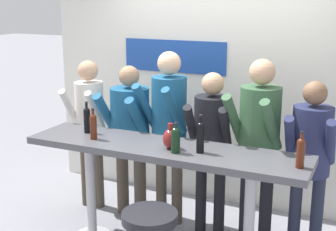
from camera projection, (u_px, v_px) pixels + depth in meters
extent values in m
cube|color=silver|center=(217.00, 97.00, 5.22)|extent=(4.10, 0.10, 2.41)
cube|color=#1E479E|center=(174.00, 56.00, 5.26)|extent=(1.23, 0.02, 0.36)
cube|color=#4C4C51|center=(164.00, 149.00, 4.03)|extent=(2.50, 0.59, 0.06)
cylinder|color=#B2B2B7|center=(91.00, 188.00, 4.46)|extent=(0.09, 0.09, 0.98)
cylinder|color=#B2B2B7|center=(249.00, 219.00, 3.84)|extent=(0.09, 0.09, 0.98)
cylinder|color=black|center=(150.00, 217.00, 3.39)|extent=(0.41, 0.41, 0.07)
cylinder|color=#473D33|center=(85.00, 172.00, 5.22)|extent=(0.10, 0.10, 0.79)
cylinder|color=#473D33|center=(99.00, 173.00, 5.17)|extent=(0.10, 0.10, 0.79)
cylinder|color=beige|center=(90.00, 111.00, 5.02)|extent=(0.34, 0.34, 0.62)
sphere|color=tan|center=(88.00, 71.00, 4.91)|extent=(0.21, 0.21, 0.21)
cylinder|color=beige|center=(70.00, 109.00, 4.91)|extent=(0.12, 0.37, 0.48)
cylinder|color=beige|center=(95.00, 111.00, 4.83)|extent=(0.12, 0.37, 0.48)
cylinder|color=#473D33|center=(123.00, 179.00, 5.03)|extent=(0.13, 0.13, 0.78)
cylinder|color=#473D33|center=(140.00, 182.00, 4.93)|extent=(0.13, 0.13, 0.78)
cylinder|color=#19517A|center=(130.00, 117.00, 4.81)|extent=(0.42, 0.42, 0.62)
sphere|color=#9E7556|center=(129.00, 76.00, 4.71)|extent=(0.21, 0.21, 0.21)
cylinder|color=#19517A|center=(106.00, 114.00, 4.76)|extent=(0.12, 0.38, 0.48)
cylinder|color=#19517A|center=(138.00, 119.00, 4.59)|extent=(0.12, 0.38, 0.48)
cylinder|color=#473D33|center=(161.00, 181.00, 4.88)|extent=(0.11, 0.11, 0.85)
cylinder|color=#473D33|center=(177.00, 184.00, 4.78)|extent=(0.11, 0.11, 0.85)
cylinder|color=#19517A|center=(169.00, 111.00, 4.64)|extent=(0.39, 0.39, 0.68)
sphere|color=#D6AD89|center=(169.00, 63.00, 4.52)|extent=(0.23, 0.23, 0.23)
cylinder|color=#19517A|center=(146.00, 107.00, 4.58)|extent=(0.14, 0.41, 0.52)
cylinder|color=#19517A|center=(175.00, 111.00, 4.41)|extent=(0.14, 0.41, 0.52)
cylinder|color=black|center=(201.00, 195.00, 4.63)|extent=(0.11, 0.11, 0.77)
cylinder|color=black|center=(219.00, 197.00, 4.58)|extent=(0.11, 0.11, 0.77)
cylinder|color=black|center=(212.00, 128.00, 4.43)|extent=(0.37, 0.37, 0.61)
sphere|color=tan|center=(213.00, 84.00, 4.33)|extent=(0.21, 0.21, 0.21)
cylinder|color=black|center=(191.00, 126.00, 4.33)|extent=(0.12, 0.37, 0.47)
cylinder|color=black|center=(225.00, 129.00, 4.24)|extent=(0.12, 0.37, 0.47)
cylinder|color=black|center=(246.00, 199.00, 4.44)|extent=(0.12, 0.12, 0.85)
cylinder|color=black|center=(266.00, 204.00, 4.33)|extent=(0.12, 0.12, 0.85)
cylinder|color=#335638|center=(260.00, 124.00, 4.19)|extent=(0.42, 0.42, 0.67)
sphere|color=tan|center=(262.00, 72.00, 4.08)|extent=(0.23, 0.23, 0.23)
cylinder|color=#335638|center=(234.00, 119.00, 4.15)|extent=(0.16, 0.41, 0.52)
cylinder|color=#335638|center=(271.00, 125.00, 3.96)|extent=(0.16, 0.41, 0.52)
cylinder|color=#23283D|center=(295.00, 211.00, 4.28)|extent=(0.11, 0.11, 0.77)
cylinder|color=#23283D|center=(317.00, 215.00, 4.21)|extent=(0.11, 0.11, 0.77)
cylinder|color=#23284C|center=(311.00, 141.00, 4.08)|extent=(0.36, 0.36, 0.61)
sphere|color=brown|center=(315.00, 93.00, 3.97)|extent=(0.21, 0.21, 0.21)
cylinder|color=#23284C|center=(290.00, 138.00, 3.99)|extent=(0.10, 0.37, 0.47)
cylinder|color=#23284C|center=(331.00, 143.00, 3.87)|extent=(0.10, 0.37, 0.47)
cylinder|color=#4C1E0F|center=(93.00, 128.00, 4.19)|extent=(0.06, 0.06, 0.20)
sphere|color=#4C1E0F|center=(93.00, 118.00, 4.17)|extent=(0.06, 0.06, 0.06)
cylinder|color=#4C1E0F|center=(93.00, 114.00, 4.16)|extent=(0.02, 0.02, 0.07)
cylinder|color=black|center=(93.00, 109.00, 4.15)|extent=(0.03, 0.03, 0.01)
cylinder|color=#4C1E0F|center=(300.00, 155.00, 3.48)|extent=(0.06, 0.06, 0.20)
sphere|color=#4C1E0F|center=(301.00, 142.00, 3.46)|extent=(0.06, 0.06, 0.06)
cylinder|color=#4C1E0F|center=(302.00, 138.00, 3.45)|extent=(0.02, 0.02, 0.07)
cylinder|color=black|center=(302.00, 132.00, 3.44)|extent=(0.03, 0.03, 0.01)
cylinder|color=black|center=(200.00, 139.00, 3.82)|extent=(0.06, 0.06, 0.23)
sphere|color=black|center=(200.00, 126.00, 3.79)|extent=(0.06, 0.06, 0.06)
cylinder|color=black|center=(201.00, 121.00, 3.78)|extent=(0.02, 0.02, 0.08)
cylinder|color=black|center=(201.00, 116.00, 3.77)|extent=(0.03, 0.03, 0.02)
cylinder|color=black|center=(87.00, 122.00, 4.39)|extent=(0.06, 0.06, 0.21)
sphere|color=black|center=(87.00, 111.00, 4.36)|extent=(0.06, 0.06, 0.06)
cylinder|color=black|center=(86.00, 107.00, 4.35)|extent=(0.02, 0.02, 0.07)
cylinder|color=black|center=(86.00, 102.00, 4.34)|extent=(0.03, 0.03, 0.02)
cylinder|color=black|center=(176.00, 142.00, 3.82)|extent=(0.07, 0.07, 0.18)
sphere|color=black|center=(176.00, 132.00, 3.80)|extent=(0.07, 0.07, 0.07)
cylinder|color=black|center=(176.00, 128.00, 3.79)|extent=(0.03, 0.03, 0.06)
cylinder|color=black|center=(176.00, 124.00, 3.78)|extent=(0.03, 0.03, 0.01)
ellipsoid|color=maroon|center=(170.00, 139.00, 3.93)|extent=(0.13, 0.13, 0.17)
cylinder|color=maroon|center=(170.00, 126.00, 3.91)|extent=(0.04, 0.04, 0.05)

